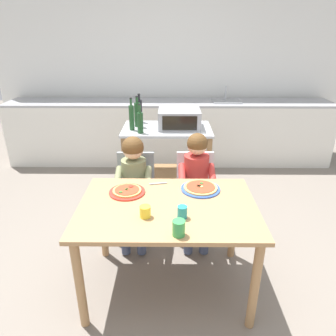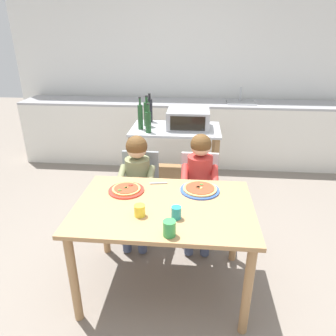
# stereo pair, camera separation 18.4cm
# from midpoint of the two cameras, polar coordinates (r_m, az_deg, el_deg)

# --- Properties ---
(ground_plane) EXTENTS (11.86, 11.86, 0.00)m
(ground_plane) POSITION_cam_midpoint_polar(r_m,az_deg,el_deg) (3.58, -1.36, -7.24)
(ground_plane) COLOR slate
(back_wall_tiled) EXTENTS (5.22, 0.12, 2.70)m
(back_wall_tiled) POSITION_cam_midpoint_polar(r_m,az_deg,el_deg) (4.93, -0.83, 18.04)
(back_wall_tiled) COLOR white
(back_wall_tiled) RESTS_ON ground
(kitchen_counter) EXTENTS (4.70, 0.60, 1.11)m
(kitchen_counter) POSITION_cam_midpoint_polar(r_m,az_deg,el_deg) (4.70, -0.86, 6.64)
(kitchen_counter) COLOR silver
(kitchen_counter) RESTS_ON ground
(kitchen_island_cart) EXTENTS (0.98, 0.60, 0.86)m
(kitchen_island_cart) POSITION_cam_midpoint_polar(r_m,az_deg,el_deg) (3.56, -1.68, 2.91)
(kitchen_island_cart) COLOR #B7BABF
(kitchen_island_cart) RESTS_ON ground
(toaster_oven) EXTENTS (0.46, 0.38, 0.20)m
(toaster_oven) POSITION_cam_midpoint_polar(r_m,az_deg,el_deg) (3.46, 0.53, 9.01)
(toaster_oven) COLOR #999BA0
(toaster_oven) RESTS_ON kitchen_island_cart
(bottle_squat_spirits) EXTENTS (0.07, 0.07, 0.33)m
(bottle_squat_spirits) POSITION_cam_midpoint_polar(r_m,az_deg,el_deg) (3.69, -6.72, 10.44)
(bottle_squat_spirits) COLOR black
(bottle_squat_spirits) RESTS_ON kitchen_island_cart
(bottle_slim_sauce) EXTENTS (0.06, 0.06, 0.31)m
(bottle_slim_sauce) POSITION_cam_midpoint_polar(r_m,az_deg,el_deg) (3.28, -6.74, 8.34)
(bottle_slim_sauce) COLOR #1E4723
(bottle_slim_sauce) RESTS_ON kitchen_island_cart
(bottle_dark_olive_oil) EXTENTS (0.05, 0.05, 0.35)m
(bottle_dark_olive_oil) POSITION_cam_midpoint_polar(r_m,az_deg,el_deg) (3.39, -8.26, 9.20)
(bottle_dark_olive_oil) COLOR #1E4723
(bottle_dark_olive_oil) RESTS_ON kitchen_island_cart
(bottle_clear_vinegar) EXTENTS (0.07, 0.07, 0.34)m
(bottle_clear_vinegar) POSITION_cam_midpoint_polar(r_m,az_deg,el_deg) (3.51, -7.15, 9.77)
(bottle_clear_vinegar) COLOR #1E4723
(bottle_clear_vinegar) RESTS_ON kitchen_island_cart
(dining_table) EXTENTS (1.24, 0.85, 0.73)m
(dining_table) POSITION_cam_midpoint_polar(r_m,az_deg,el_deg) (2.24, -2.46, -9.11)
(dining_table) COLOR #AD7F51
(dining_table) RESTS_ON ground
(dining_chair_left) EXTENTS (0.36, 0.36, 0.81)m
(dining_chair_left) POSITION_cam_midpoint_polar(r_m,az_deg,el_deg) (2.94, -7.72, -4.03)
(dining_chair_left) COLOR gray
(dining_chair_left) RESTS_ON ground
(dining_chair_right) EXTENTS (0.36, 0.36, 0.81)m
(dining_chair_right) POSITION_cam_midpoint_polar(r_m,az_deg,el_deg) (2.93, 3.16, -4.00)
(dining_chair_right) COLOR silver
(dining_chair_right) RESTS_ON ground
(child_in_olive_shirt) EXTENTS (0.32, 0.42, 1.00)m
(child_in_olive_shirt) POSITION_cam_midpoint_polar(r_m,az_deg,el_deg) (2.76, -8.25, -2.05)
(child_in_olive_shirt) COLOR #424C6B
(child_in_olive_shirt) RESTS_ON ground
(child_in_red_shirt) EXTENTS (0.32, 0.42, 1.03)m
(child_in_red_shirt) POSITION_cam_midpoint_polar(r_m,az_deg,el_deg) (2.74, 3.35, -1.91)
(child_in_red_shirt) COLOR #424C6B
(child_in_red_shirt) RESTS_ON ground
(pizza_plate_red_rimmed) EXTENTS (0.27, 0.27, 0.03)m
(pizza_plate_red_rimmed) POSITION_cam_midpoint_polar(r_m,az_deg,el_deg) (2.37, -9.74, -4.27)
(pizza_plate_red_rimmed) COLOR red
(pizza_plate_red_rimmed) RESTS_ON dining_table
(pizza_plate_blue_rimmed) EXTENTS (0.30, 0.30, 0.03)m
(pizza_plate_blue_rimmed) POSITION_cam_midpoint_polar(r_m,az_deg,el_deg) (2.38, 3.78, -3.73)
(pizza_plate_blue_rimmed) COLOR #3356B7
(pizza_plate_blue_rimmed) RESTS_ON dining_table
(drinking_cup_green) EXTENTS (0.08, 0.08, 0.10)m
(drinking_cup_green) POSITION_cam_midpoint_polar(r_m,az_deg,el_deg) (1.86, -0.91, -11.01)
(drinking_cup_green) COLOR green
(drinking_cup_green) RESTS_ON dining_table
(drinking_cup_yellow) EXTENTS (0.07, 0.07, 0.08)m
(drinking_cup_yellow) POSITION_cam_midpoint_polar(r_m,az_deg,el_deg) (2.05, -6.79, -7.99)
(drinking_cup_yellow) COLOR yellow
(drinking_cup_yellow) RESTS_ON dining_table
(drinking_cup_teal) EXTENTS (0.06, 0.06, 0.08)m
(drinking_cup_teal) POSITION_cam_midpoint_polar(r_m,az_deg,el_deg) (2.03, 0.01, -8.14)
(drinking_cup_teal) COLOR teal
(drinking_cup_teal) RESTS_ON dining_table
(serving_spoon) EXTENTS (0.14, 0.04, 0.01)m
(serving_spoon) POSITION_cam_midpoint_polar(r_m,az_deg,el_deg) (2.47, -3.97, -2.89)
(serving_spoon) COLOR #B7BABF
(serving_spoon) RESTS_ON dining_table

